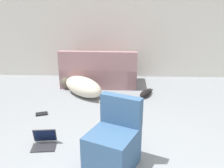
# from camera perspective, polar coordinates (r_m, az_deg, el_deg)

# --- Properties ---
(wall_back) EXTENTS (7.41, 0.06, 2.40)m
(wall_back) POSITION_cam_1_polar(r_m,az_deg,el_deg) (6.43, 2.75, 12.16)
(wall_back) COLOR silver
(wall_back) RESTS_ON ground_plane
(couch) EXTENTS (1.76, 0.97, 0.87)m
(couch) POSITION_cam_1_polar(r_m,az_deg,el_deg) (5.95, -2.85, 2.54)
(couch) COLOR #A3757A
(couch) RESTS_ON ground_plane
(dog) EXTENTS (1.25, 1.26, 0.40)m
(dog) POSITION_cam_1_polar(r_m,az_deg,el_deg) (5.35, -7.11, -0.44)
(dog) COLOR beige
(dog) RESTS_ON ground_plane
(cat) EXTENTS (0.36, 0.55, 0.13)m
(cat) POSITION_cam_1_polar(r_m,az_deg,el_deg) (5.31, 7.73, -2.07)
(cat) COLOR black
(cat) RESTS_ON ground_plane
(laptop_open) EXTENTS (0.35, 0.32, 0.22)m
(laptop_open) POSITION_cam_1_polar(r_m,az_deg,el_deg) (3.70, -15.20, -12.32)
(laptop_open) COLOR #2D2D33
(laptop_open) RESTS_ON ground_plane
(book_black) EXTENTS (0.23, 0.18, 0.02)m
(book_black) POSITION_cam_1_polar(r_m,az_deg,el_deg) (4.64, -15.78, -6.57)
(book_black) COLOR black
(book_black) RESTS_ON ground_plane
(side_chair) EXTENTS (0.72, 0.76, 0.85)m
(side_chair) POSITION_cam_1_polar(r_m,az_deg,el_deg) (3.07, 0.36, -13.64)
(side_chair) COLOR #385B84
(side_chair) RESTS_ON ground_plane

